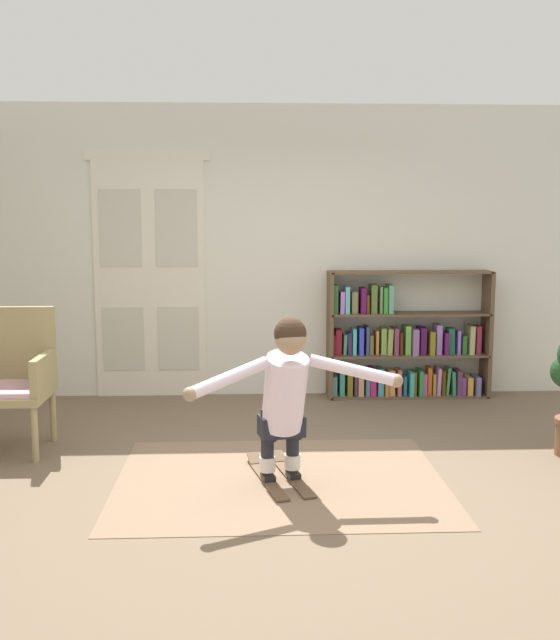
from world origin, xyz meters
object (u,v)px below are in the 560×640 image
object	(u,v)px
skis_pair	(279,476)
bookshelf	(402,345)
person_skier	(286,390)
wicker_chair	(11,376)

from	to	relation	value
skis_pair	bookshelf	bearing A→B (deg)	60.06
bookshelf	person_skier	xyz separation A→B (m)	(-1.30, -2.49, 0.15)
bookshelf	skis_pair	distance (m)	2.73
wicker_chair	person_skier	size ratio (longest dim) A/B	0.77
bookshelf	skis_pair	world-z (taller)	bookshelf
bookshelf	wicker_chair	distance (m)	3.73
bookshelf	person_skier	world-z (taller)	bookshelf
bookshelf	skis_pair	bearing A→B (deg)	-119.94
bookshelf	skis_pair	xyz separation A→B (m)	(-1.34, -2.32, -0.50)
wicker_chair	skis_pair	bearing A→B (deg)	-20.64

